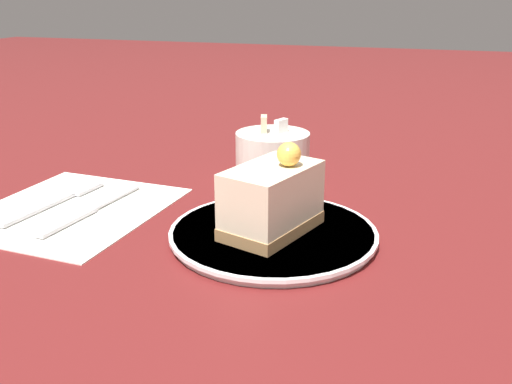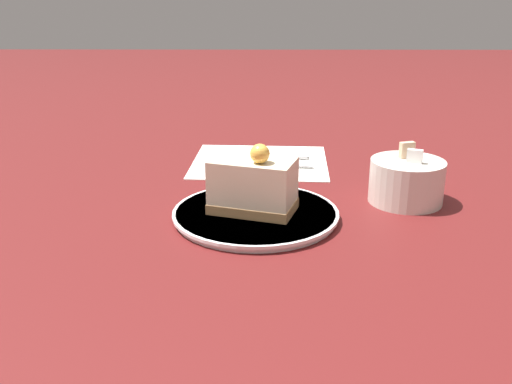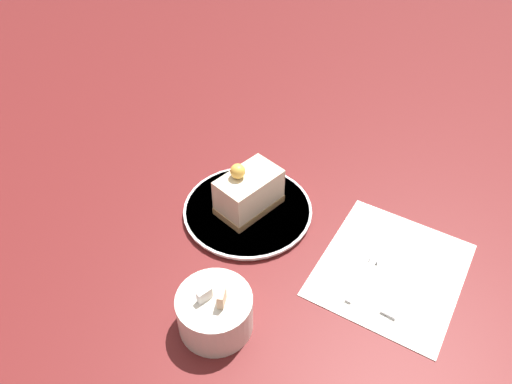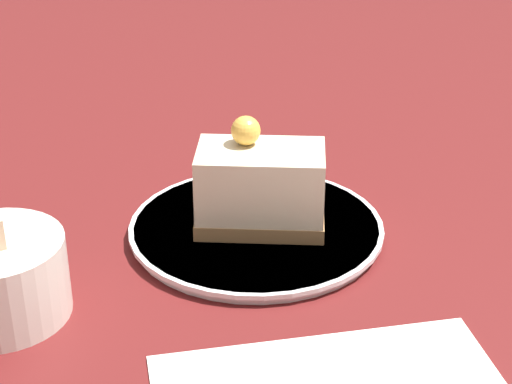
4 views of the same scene
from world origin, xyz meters
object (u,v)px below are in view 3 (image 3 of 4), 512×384
(cake_slice, at_px, (249,192))
(fork, at_px, (405,284))
(sugar_bowl, at_px, (215,312))
(knife, at_px, (378,255))
(plate, at_px, (248,210))

(cake_slice, distance_m, fork, 0.27)
(cake_slice, bearing_deg, sugar_bowl, 123.95)
(knife, distance_m, sugar_bowl, 0.26)
(cake_slice, bearing_deg, knife, -160.89)
(fork, bearing_deg, plate, 1.38)
(plate, bearing_deg, knife, -177.57)
(plate, relative_size, cake_slice, 1.79)
(knife, bearing_deg, plate, 8.89)
(fork, bearing_deg, sugar_bowl, 47.35)
(cake_slice, height_order, sugar_bowl, cake_slice)
(fork, distance_m, knife, 0.06)
(plate, distance_m, sugar_bowl, 0.21)
(knife, xyz_separation_m, sugar_bowl, (0.16, 0.21, 0.02))
(fork, distance_m, sugar_bowl, 0.27)
(knife, bearing_deg, cake_slice, 8.08)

